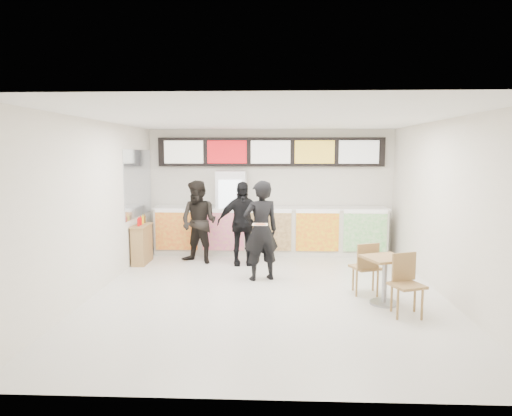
# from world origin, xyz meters

# --- Properties ---
(floor) EXTENTS (7.00, 7.00, 0.00)m
(floor) POSITION_xyz_m (0.00, 0.00, 0.00)
(floor) COLOR beige
(floor) RESTS_ON ground
(ceiling) EXTENTS (7.00, 7.00, 0.00)m
(ceiling) POSITION_xyz_m (0.00, 0.00, 3.00)
(ceiling) COLOR white
(ceiling) RESTS_ON wall_back
(wall_back) EXTENTS (6.00, 0.00, 6.00)m
(wall_back) POSITION_xyz_m (0.00, 3.50, 1.50)
(wall_back) COLOR silver
(wall_back) RESTS_ON floor
(wall_left) EXTENTS (0.00, 7.00, 7.00)m
(wall_left) POSITION_xyz_m (-3.00, 0.00, 1.50)
(wall_left) COLOR silver
(wall_left) RESTS_ON floor
(wall_right) EXTENTS (0.00, 7.00, 7.00)m
(wall_right) POSITION_xyz_m (3.00, 0.00, 1.50)
(wall_right) COLOR silver
(wall_right) RESTS_ON floor
(service_counter) EXTENTS (5.56, 0.77, 1.14)m
(service_counter) POSITION_xyz_m (0.00, 3.09, 0.57)
(service_counter) COLOR silver
(service_counter) RESTS_ON floor
(menu_board) EXTENTS (5.50, 0.14, 0.70)m
(menu_board) POSITION_xyz_m (0.00, 3.41, 2.45)
(menu_board) COLOR black
(menu_board) RESTS_ON wall_back
(drinks_fridge) EXTENTS (0.70, 0.67, 2.00)m
(drinks_fridge) POSITION_xyz_m (-0.93, 3.11, 1.00)
(drinks_fridge) COLOR white
(drinks_fridge) RESTS_ON floor
(mirror_panel) EXTENTS (0.01, 2.00, 1.50)m
(mirror_panel) POSITION_xyz_m (-2.99, 2.45, 1.75)
(mirror_panel) COLOR #B2B7BF
(mirror_panel) RESTS_ON wall_left
(customer_main) EXTENTS (0.82, 0.68, 1.92)m
(customer_main) POSITION_xyz_m (-0.15, 0.82, 0.96)
(customer_main) COLOR black
(customer_main) RESTS_ON floor
(customer_left) EXTENTS (1.09, 0.99, 1.83)m
(customer_left) POSITION_xyz_m (-1.56, 2.11, 0.92)
(customer_left) COLOR black
(customer_left) RESTS_ON floor
(customer_mid) EXTENTS (1.13, 0.62, 1.82)m
(customer_mid) POSITION_xyz_m (-0.61, 2.00, 0.91)
(customer_mid) COLOR black
(customer_mid) RESTS_ON floor
(pizza_slice) EXTENTS (0.36, 0.36, 0.02)m
(pizza_slice) POSITION_xyz_m (-0.15, 0.37, 1.16)
(pizza_slice) COLOR beige
(pizza_slice) RESTS_ON customer_main
(cafe_table) EXTENTS (0.97, 1.63, 0.92)m
(cafe_table) POSITION_xyz_m (1.89, -0.52, 0.54)
(cafe_table) COLOR #9D7C48
(cafe_table) RESTS_ON floor
(condiment_ledge) EXTENTS (0.31, 0.77, 1.03)m
(condiment_ledge) POSITION_xyz_m (-2.82, 2.01, 0.44)
(condiment_ledge) COLOR #9D7C48
(condiment_ledge) RESTS_ON floor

